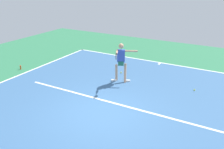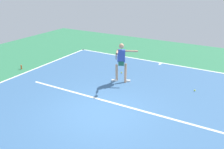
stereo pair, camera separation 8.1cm
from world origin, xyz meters
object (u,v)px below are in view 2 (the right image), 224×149
object	(u,v)px
tennis_ball_centre_court	(195,90)
water_bottle	(21,67)
tennis_ball_near_player	(122,73)
tennis_player	(121,60)

from	to	relation	value
tennis_ball_centre_court	water_bottle	size ratio (longest dim) A/B	0.30
tennis_ball_near_player	tennis_ball_centre_court	bearing A→B (deg)	175.53
tennis_player	tennis_ball_centre_court	size ratio (longest dim) A/B	27.27
tennis_player	tennis_ball_near_player	size ratio (longest dim) A/B	27.27
tennis_ball_centre_court	water_bottle	world-z (taller)	water_bottle
tennis_ball_centre_court	tennis_ball_near_player	bearing A→B (deg)	-4.47
tennis_player	tennis_ball_centre_court	world-z (taller)	tennis_player
tennis_player	water_bottle	xyz separation A→B (m)	(5.26, 1.14, -0.93)
tennis_player	water_bottle	distance (m)	5.46
water_bottle	tennis_player	bearing A→B (deg)	-167.81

